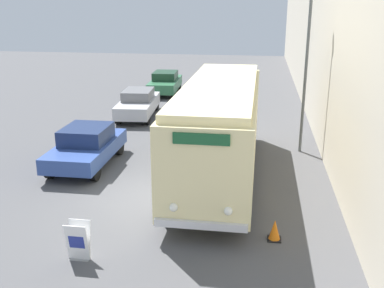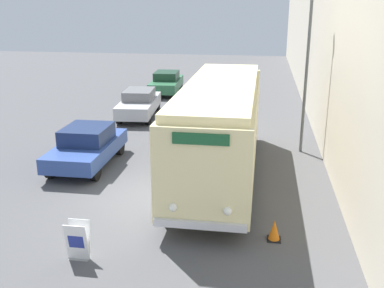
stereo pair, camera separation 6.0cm
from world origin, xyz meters
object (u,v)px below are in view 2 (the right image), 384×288
at_px(sign_board, 78,241).
at_px(parked_car_mid, 139,103).
at_px(streetlamp, 308,51).
at_px(traffic_cone, 274,230).
at_px(parked_car_near, 87,146).
at_px(vintage_bus, 220,125).
at_px(parked_car_far, 166,82).

distance_m(sign_board, parked_car_mid, 14.11).
xyz_separation_m(streetlamp, traffic_cone, (-1.20, -7.56, -3.86)).
xyz_separation_m(sign_board, parked_car_near, (-2.23, 6.29, 0.29)).
xyz_separation_m(parked_car_mid, traffic_cone, (7.00, -12.26, -0.47)).
distance_m(vintage_bus, sign_board, 6.73).
distance_m(vintage_bus, traffic_cone, 4.94).
bearing_deg(sign_board, parked_car_far, 96.21).
height_order(parked_car_far, traffic_cone, parked_car_far).
bearing_deg(parked_car_far, parked_car_near, -93.15).
distance_m(parked_car_mid, traffic_cone, 14.12).
xyz_separation_m(sign_board, streetlamp, (5.89, 9.22, 3.66)).
bearing_deg(parked_car_near, parked_car_far, 89.61).
height_order(parked_car_near, parked_car_mid, parked_car_near).
relative_size(streetlamp, parked_car_mid, 1.36).
height_order(vintage_bus, parked_car_near, vintage_bus).
relative_size(vintage_bus, sign_board, 10.14).
height_order(sign_board, parked_car_far, parked_car_far).
bearing_deg(parked_car_mid, sign_board, -85.25).
bearing_deg(parked_car_mid, traffic_cone, -64.94).
xyz_separation_m(sign_board, parked_car_far, (-2.24, 20.57, 0.26)).
relative_size(parked_car_mid, traffic_cone, 8.32).
height_order(sign_board, traffic_cone, sign_board).
distance_m(sign_board, streetlamp, 11.54).
distance_m(parked_car_near, parked_car_far, 14.28).
relative_size(parked_car_mid, parked_car_far, 1.02).
bearing_deg(parked_car_mid, vintage_bus, -61.91).
xyz_separation_m(parked_car_mid, parked_car_far, (0.07, 6.65, -0.01)).
bearing_deg(parked_car_mid, parked_car_far, 84.67).
height_order(vintage_bus, streetlamp, streetlamp).
bearing_deg(parked_car_near, streetlamp, 19.42).
height_order(vintage_bus, sign_board, vintage_bus).
relative_size(streetlamp, traffic_cone, 11.30).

